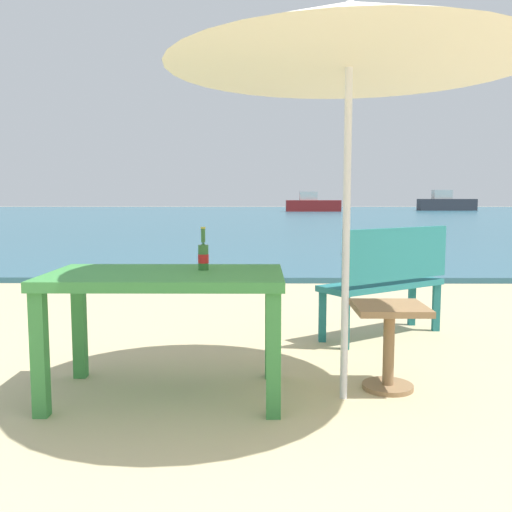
% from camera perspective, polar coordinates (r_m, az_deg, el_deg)
% --- Properties ---
extents(ground_plane, '(120.00, 120.00, 0.00)m').
position_cam_1_polar(ground_plane, '(3.02, 10.04, -17.70)').
color(ground_plane, '#C6B287').
extents(sea_water, '(120.00, 50.00, 0.08)m').
position_cam_1_polar(sea_water, '(32.75, 1.27, 4.09)').
color(sea_water, '#2D6075').
rests_on(sea_water, ground_plane).
extents(picnic_table_green, '(1.40, 0.80, 0.76)m').
position_cam_1_polar(picnic_table_green, '(3.42, -9.13, -3.46)').
color(picnic_table_green, '#3D8C42').
rests_on(picnic_table_green, ground_plane).
extents(beer_bottle_amber, '(0.07, 0.07, 0.26)m').
position_cam_1_polar(beer_bottle_amber, '(3.47, -5.37, 0.13)').
color(beer_bottle_amber, '#2D662D').
rests_on(beer_bottle_amber, picnic_table_green).
extents(patio_umbrella, '(2.10, 2.10, 2.30)m').
position_cam_1_polar(patio_umbrella, '(3.44, 9.48, 21.24)').
color(patio_umbrella, silver).
rests_on(patio_umbrella, ground_plane).
extents(side_table_wood, '(0.44, 0.44, 0.54)m').
position_cam_1_polar(side_table_wood, '(3.64, 13.35, -7.72)').
color(side_table_wood, olive).
rests_on(side_table_wood, ground_plane).
extents(bench_teal_center, '(1.20, 0.97, 0.95)m').
position_cam_1_polar(bench_teal_center, '(4.91, 13.29, -1.92)').
color(bench_teal_center, '#237275').
rests_on(bench_teal_center, ground_plane).
extents(swimmer_person, '(0.34, 0.34, 0.41)m').
position_cam_1_polar(swimmer_person, '(11.06, 9.95, 0.98)').
color(swimmer_person, tan).
rests_on(swimmer_person, sea_water).
extents(boat_fishing_trawler, '(3.92, 1.07, 1.43)m').
position_cam_1_polar(boat_fishing_trawler, '(40.91, 5.75, 5.24)').
color(boat_fishing_trawler, maroon).
rests_on(boat_fishing_trawler, sea_water).
extents(boat_barge, '(4.31, 1.17, 1.57)m').
position_cam_1_polar(boat_barge, '(45.74, 18.71, 5.11)').
color(boat_barge, '#38383F').
rests_on(boat_barge, sea_water).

